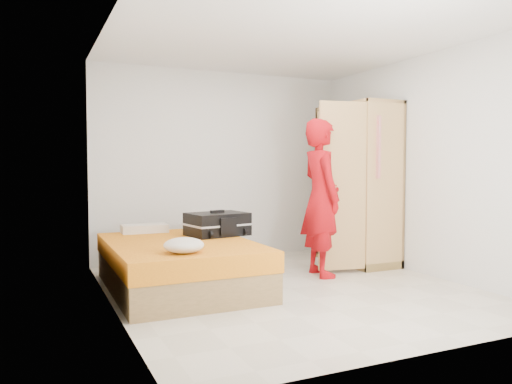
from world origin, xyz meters
name	(u,v)px	position (x,y,z in m)	size (l,w,h in m)	color
room	(290,165)	(0.00, 0.00, 1.30)	(4.00, 4.02, 2.60)	beige
bed	(180,265)	(-1.05, 0.48, 0.25)	(1.42, 2.02, 0.50)	#9C7847
wardrobe	(356,188)	(1.45, 0.86, 1.00)	(1.16, 1.20, 2.10)	#E5B170
person	(321,198)	(0.64, 0.42, 0.92)	(0.67, 0.44, 1.84)	#B90B0C
suitcase	(217,224)	(-0.53, 0.75, 0.63)	(0.74, 0.60, 0.29)	black
round_cushion	(184,245)	(-1.20, -0.21, 0.57)	(0.37, 0.37, 0.14)	silver
pillow	(144,228)	(-1.24, 1.33, 0.55)	(0.53, 0.27, 0.10)	silver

